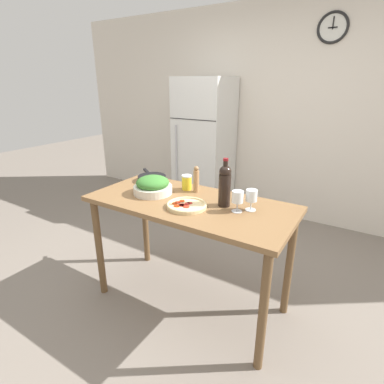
% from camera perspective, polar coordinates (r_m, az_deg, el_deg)
% --- Properties ---
extents(ground_plane, '(14.00, 14.00, 0.00)m').
position_cam_1_polar(ground_plane, '(2.63, -0.43, -19.96)').
color(ground_plane, slate).
extents(wall_back, '(6.40, 0.08, 2.60)m').
position_cam_1_polar(wall_back, '(3.98, 16.56, 13.81)').
color(wall_back, silver).
rests_on(wall_back, ground_plane).
extents(refrigerator, '(0.66, 0.64, 1.76)m').
position_cam_1_polar(refrigerator, '(4.06, 2.35, 8.63)').
color(refrigerator, silver).
rests_on(refrigerator, ground_plane).
extents(prep_counter, '(1.50, 0.70, 0.88)m').
position_cam_1_polar(prep_counter, '(2.21, -0.48, -4.55)').
color(prep_counter, brown).
rests_on(prep_counter, ground_plane).
extents(wine_bottle, '(0.08, 0.08, 0.34)m').
position_cam_1_polar(wine_bottle, '(2.04, 6.25, 1.39)').
color(wine_bottle, black).
rests_on(wine_bottle, prep_counter).
extents(wine_glass_near, '(0.08, 0.08, 0.14)m').
position_cam_1_polar(wine_glass_near, '(1.98, 8.68, -1.13)').
color(wine_glass_near, silver).
rests_on(wine_glass_near, prep_counter).
extents(wine_glass_far, '(0.08, 0.08, 0.14)m').
position_cam_1_polar(wine_glass_far, '(2.02, 11.26, -0.83)').
color(wine_glass_far, silver).
rests_on(wine_glass_far, prep_counter).
extents(pepper_mill, '(0.04, 0.04, 0.21)m').
position_cam_1_polar(pepper_mill, '(2.31, 0.80, 2.38)').
color(pepper_mill, '#AD7F51').
rests_on(pepper_mill, prep_counter).
extents(salad_bowl, '(0.30, 0.30, 0.14)m').
position_cam_1_polar(salad_bowl, '(2.31, -7.49, 1.18)').
color(salad_bowl, silver).
rests_on(salad_bowl, prep_counter).
extents(homemade_pizza, '(0.28, 0.28, 0.03)m').
position_cam_1_polar(homemade_pizza, '(2.05, -1.04, -2.54)').
color(homemade_pizza, '#DBC189').
rests_on(homemade_pizza, prep_counter).
extents(salt_canister, '(0.08, 0.08, 0.12)m').
position_cam_1_polar(salt_canister, '(2.38, -1.01, 1.86)').
color(salt_canister, yellow).
rests_on(salt_canister, prep_counter).
extents(cast_iron_skillet, '(0.34, 0.28, 0.05)m').
position_cam_1_polar(cast_iron_skillet, '(2.63, -7.66, 2.66)').
color(cast_iron_skillet, black).
rests_on(cast_iron_skillet, prep_counter).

